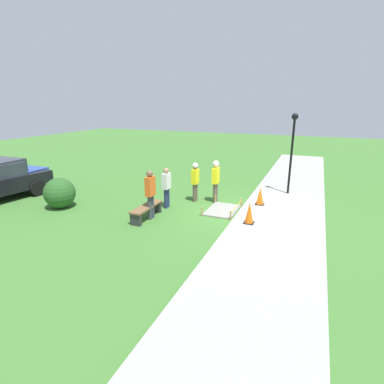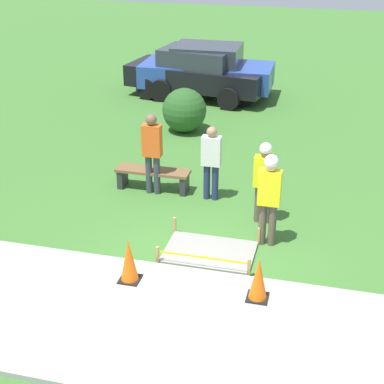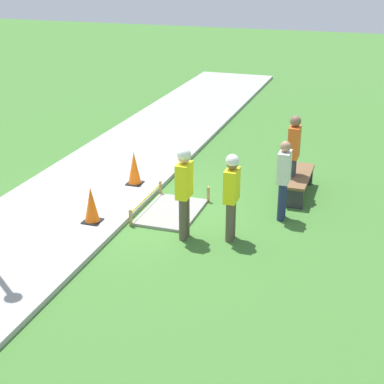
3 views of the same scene
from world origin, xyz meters
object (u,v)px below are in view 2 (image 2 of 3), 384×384
(park_bench, at_px, (153,176))
(worker_assistant, at_px, (269,192))
(bystander_in_orange_shirt, at_px, (152,149))
(traffic_cone_far_patch, at_px, (258,279))
(parked_car_blue, at_px, (207,70))
(bystander_in_gray_shirt, at_px, (211,159))
(traffic_cone_near_patch, at_px, (129,260))
(worker_supervisor, at_px, (264,176))
(parked_car_black, at_px, (198,72))

(park_bench, xyz_separation_m, worker_assistant, (2.73, -1.71, 0.73))
(bystander_in_orange_shirt, bearing_deg, park_bench, 108.89)
(traffic_cone_far_patch, height_order, parked_car_blue, parked_car_blue)
(bystander_in_gray_shirt, distance_m, parked_car_blue, 7.62)
(bystander_in_gray_shirt, bearing_deg, parked_car_blue, 103.66)
(parked_car_blue, bearing_deg, park_bench, -87.41)
(worker_assistant, bearing_deg, bystander_in_orange_shirt, 149.99)
(traffic_cone_near_patch, height_order, traffic_cone_far_patch, traffic_cone_near_patch)
(traffic_cone_far_patch, relative_size, worker_supervisor, 0.43)
(bystander_in_gray_shirt, height_order, parked_car_blue, parked_car_blue)
(park_bench, height_order, bystander_in_orange_shirt, bystander_in_orange_shirt)
(bystander_in_gray_shirt, xyz_separation_m, parked_car_black, (-2.06, 7.21, -0.09))
(traffic_cone_far_patch, relative_size, parked_car_blue, 0.17)
(worker_assistant, relative_size, parked_car_blue, 0.42)
(worker_assistant, distance_m, bystander_in_orange_shirt, 3.09)
(park_bench, height_order, parked_car_blue, parked_car_blue)
(worker_supervisor, bearing_deg, parked_car_black, 112.28)
(parked_car_blue, bearing_deg, parked_car_black, -144.77)
(bystander_in_orange_shirt, height_order, bystander_in_gray_shirt, bystander_in_orange_shirt)
(traffic_cone_near_patch, distance_m, park_bench, 3.66)
(traffic_cone_far_patch, bearing_deg, worker_assistant, 93.42)
(parked_car_black, bearing_deg, bystander_in_gray_shirt, -64.94)
(parked_car_blue, bearing_deg, traffic_cone_near_patch, -84.73)
(worker_supervisor, relative_size, bystander_in_orange_shirt, 0.93)
(park_bench, bearing_deg, worker_assistant, -32.03)
(park_bench, distance_m, worker_assistant, 3.30)
(bystander_in_orange_shirt, bearing_deg, bystander_in_gray_shirt, 0.95)
(bystander_in_orange_shirt, xyz_separation_m, bystander_in_gray_shirt, (1.27, 0.02, -0.11))
(traffic_cone_far_patch, bearing_deg, traffic_cone_near_patch, -179.51)
(worker_supervisor, xyz_separation_m, worker_assistant, (0.21, -0.83, 0.08))
(traffic_cone_near_patch, relative_size, parked_car_black, 0.16)
(bystander_in_orange_shirt, xyz_separation_m, parked_car_blue, (-0.53, 7.43, -0.17))
(worker_supervisor, distance_m, worker_assistant, 0.86)
(bystander_in_gray_shirt, relative_size, parked_car_black, 0.34)
(bystander_in_orange_shirt, height_order, parked_car_blue, bystander_in_orange_shirt)
(parked_car_blue, bearing_deg, bystander_in_gray_shirt, -77.46)
(park_bench, bearing_deg, bystander_in_orange_shirt, -71.11)
(bystander_in_orange_shirt, height_order, parked_car_black, bystander_in_orange_shirt)
(traffic_cone_near_patch, xyz_separation_m, parked_car_black, (-1.47, 10.65, 0.34))
(traffic_cone_near_patch, distance_m, traffic_cone_far_patch, 2.10)
(parked_car_blue, bearing_deg, bystander_in_orange_shirt, -87.06)
(traffic_cone_near_patch, height_order, bystander_in_gray_shirt, bystander_in_gray_shirt)
(worker_assistant, relative_size, bystander_in_gray_shirt, 1.10)
(traffic_cone_near_patch, xyz_separation_m, worker_supervisor, (1.78, 2.70, 0.50))
(traffic_cone_far_patch, height_order, bystander_in_orange_shirt, bystander_in_orange_shirt)
(park_bench, distance_m, bystander_in_orange_shirt, 0.71)
(traffic_cone_near_patch, height_order, parked_car_blue, parked_car_blue)
(bystander_in_orange_shirt, bearing_deg, traffic_cone_far_patch, -50.62)
(parked_car_blue, height_order, parked_car_black, parked_car_blue)
(traffic_cone_near_patch, xyz_separation_m, parked_car_blue, (-1.21, 10.84, 0.38))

